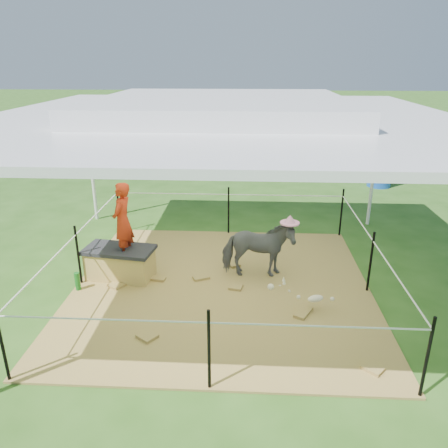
# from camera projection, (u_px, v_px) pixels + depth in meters

# --- Properties ---
(ground) EXTENTS (90.00, 90.00, 0.00)m
(ground) POSITION_uv_depth(u_px,v_px,m) (222.00, 288.00, 6.88)
(ground) COLOR #2D5919
(ground) RESTS_ON ground
(hay_patch) EXTENTS (4.60, 4.60, 0.03)m
(hay_patch) POSITION_uv_depth(u_px,v_px,m) (222.00, 287.00, 6.87)
(hay_patch) COLOR brown
(hay_patch) RESTS_ON ground
(canopy_tent) EXTENTS (6.30, 6.30, 2.90)m
(canopy_tent) POSITION_uv_depth(u_px,v_px,m) (222.00, 113.00, 5.92)
(canopy_tent) COLOR silver
(canopy_tent) RESTS_ON ground
(rope_fence) EXTENTS (4.54, 4.54, 1.00)m
(rope_fence) POSITION_uv_depth(u_px,v_px,m) (222.00, 251.00, 6.65)
(rope_fence) COLOR black
(rope_fence) RESTS_ON ground
(straw_bale) EXTENTS (1.10, 0.67, 0.46)m
(straw_bale) POSITION_uv_depth(u_px,v_px,m) (120.00, 264.00, 7.08)
(straw_bale) COLOR #AD8F3F
(straw_bale) RESTS_ON hay_patch
(dark_cloth) EXTENTS (1.17, 0.73, 0.06)m
(dark_cloth) POSITION_uv_depth(u_px,v_px,m) (119.00, 250.00, 6.98)
(dark_cloth) COLOR black
(dark_cloth) RESTS_ON straw_bale
(woman) EXTENTS (0.36, 0.49, 1.24)m
(woman) POSITION_uv_depth(u_px,v_px,m) (122.00, 215.00, 6.77)
(woman) COLOR red
(woman) RESTS_ON straw_bale
(green_bottle) EXTENTS (0.09, 0.09, 0.29)m
(green_bottle) POSITION_uv_depth(u_px,v_px,m) (78.00, 281.00, 6.72)
(green_bottle) COLOR #16651B
(green_bottle) RESTS_ON hay_patch
(pony) EXTENTS (1.16, 0.56, 0.97)m
(pony) POSITION_uv_depth(u_px,v_px,m) (258.00, 249.00, 7.01)
(pony) COLOR #48484D
(pony) RESTS_ON hay_patch
(pink_hat) EXTENTS (0.30, 0.30, 0.14)m
(pink_hat) POSITION_uv_depth(u_px,v_px,m) (259.00, 217.00, 6.81)
(pink_hat) COLOR pink
(pink_hat) RESTS_ON pony
(foal) EXTENTS (0.87, 0.67, 0.43)m
(foal) POSITION_uv_depth(u_px,v_px,m) (316.00, 297.00, 6.14)
(foal) COLOR beige
(foal) RESTS_ON hay_patch
(trash_barrel) EXTENTS (0.70, 0.70, 0.99)m
(trash_barrel) POSITION_uv_depth(u_px,v_px,m) (380.00, 169.00, 12.14)
(trash_barrel) COLOR blue
(trash_barrel) RESTS_ON ground
(picnic_table_near) EXTENTS (2.24, 1.90, 0.80)m
(picnic_table_near) POSITION_uv_depth(u_px,v_px,m) (307.00, 156.00, 14.17)
(picnic_table_near) COLOR #53361C
(picnic_table_near) RESTS_ON ground
(picnic_table_far) EXTENTS (2.00, 1.76, 0.69)m
(picnic_table_far) POSITION_uv_depth(u_px,v_px,m) (390.00, 149.00, 15.50)
(picnic_table_far) COLOR brown
(picnic_table_far) RESTS_ON ground
(distant_person) EXTENTS (0.63, 0.53, 1.14)m
(distant_person) POSITION_uv_depth(u_px,v_px,m) (317.00, 152.00, 13.91)
(distant_person) COLOR teal
(distant_person) RESTS_ON ground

